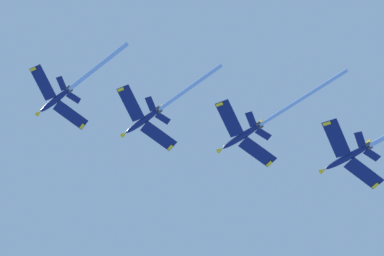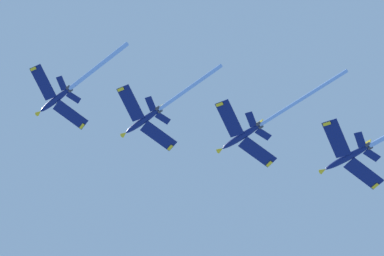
% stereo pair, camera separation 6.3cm
% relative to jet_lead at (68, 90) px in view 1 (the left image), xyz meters
% --- Properties ---
extents(jet_lead, '(27.89, 22.35, 14.07)m').
position_rel_jet_lead_xyz_m(jet_lead, '(0.00, 0.00, 0.00)').
color(jet_lead, navy).
extents(jet_second, '(27.32, 21.59, 13.53)m').
position_rel_jet_lead_xyz_m(jet_second, '(-2.93, -21.94, -6.43)').
color(jet_second, navy).
extents(jet_third, '(30.52, 23.29, 15.80)m').
position_rel_jet_lead_xyz_m(jet_third, '(-8.92, -45.22, -13.06)').
color(jet_third, navy).
extents(jet_fourth, '(30.33, 23.59, 15.29)m').
position_rel_jet_lead_xyz_m(jet_fourth, '(-15.34, -69.39, -21.01)').
color(jet_fourth, navy).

